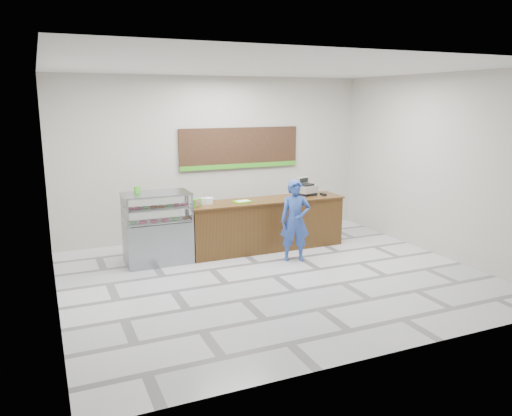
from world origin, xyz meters
name	(u,v)px	position (x,y,z in m)	size (l,w,h in m)	color
floor	(274,276)	(0.00, 0.00, 0.00)	(7.00, 7.00, 0.00)	silver
back_wall	(216,158)	(0.00, 3.00, 1.75)	(7.00, 7.00, 0.00)	beige
ceiling	(276,67)	(0.00, 0.00, 3.50)	(7.00, 7.00, 0.00)	silver
sales_counter	(266,224)	(0.55, 1.55, 0.52)	(3.26, 0.76, 1.03)	#553615
display_case	(157,228)	(-1.67, 1.55, 0.68)	(1.22, 0.72, 1.33)	gray
menu_board	(240,149)	(0.55, 2.96, 1.93)	(2.80, 0.06, 0.90)	black
cash_register	(305,188)	(1.52, 1.70, 1.16)	(0.48, 0.50, 0.36)	black
card_terminal	(323,194)	(1.84, 1.48, 1.05)	(0.08, 0.17, 0.04)	black
serving_tray	(242,201)	(0.02, 1.52, 1.04)	(0.38, 0.29, 0.02)	#49CB07
napkin_box	(209,201)	(-0.64, 1.60, 1.09)	(0.14, 0.14, 0.12)	white
straw_cup	(203,201)	(-0.78, 1.56, 1.10)	(0.09, 0.09, 0.13)	silver
promo_box	(196,203)	(-0.95, 1.46, 1.10)	(0.16, 0.11, 0.14)	green
donut_decal	(293,199)	(1.10, 1.42, 1.03)	(0.16, 0.16, 0.00)	#EB5786
green_cup_left	(136,190)	(-2.01, 1.63, 1.39)	(0.08, 0.08, 0.13)	green
green_cup_right	(138,189)	(-1.96, 1.71, 1.39)	(0.08, 0.08, 0.12)	green
customer	(295,221)	(0.74, 0.66, 0.77)	(0.56, 0.37, 1.55)	#2B4B9F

